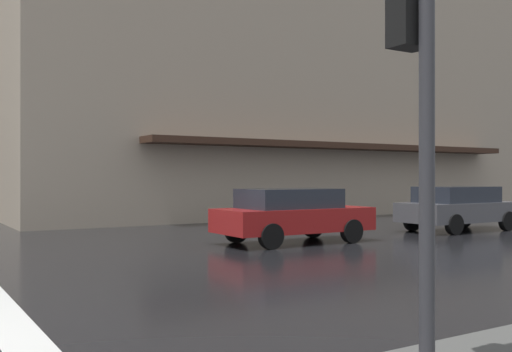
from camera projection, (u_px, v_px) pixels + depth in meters
The scene contains 3 objects.
traffic_signal_post at pixel (415, 60), 4.51m from camera, with size 0.44×0.30×3.43m.
car_red at pixel (293, 214), 15.08m from camera, with size 1.85×4.10×1.41m.
car_dark_grey at pixel (459, 207), 18.48m from camera, with size 1.85×4.10×1.41m.
Camera 1 is at (-6.83, -0.74, 1.72)m, focal length 40.82 mm.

